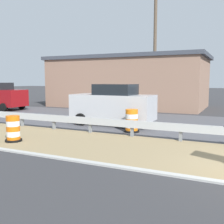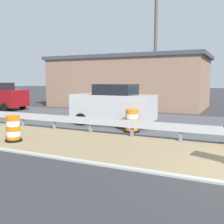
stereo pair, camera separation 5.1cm
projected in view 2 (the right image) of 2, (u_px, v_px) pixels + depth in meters
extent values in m
cube|color=slate|center=(181.00, 132.00, 10.50)|extent=(0.12, 0.12, 0.70)
cube|color=slate|center=(132.00, 128.00, 11.37)|extent=(0.12, 0.12, 0.70)
cube|color=slate|center=(90.00, 125.00, 12.25)|extent=(0.12, 0.12, 0.70)
cube|color=slate|center=(54.00, 122.00, 13.12)|extent=(0.12, 0.12, 0.70)
cube|color=slate|center=(23.00, 119.00, 13.99)|extent=(0.12, 0.12, 0.70)
cylinder|color=orange|center=(132.00, 130.00, 12.41)|extent=(0.57, 0.57, 0.21)
cylinder|color=white|center=(132.00, 125.00, 12.38)|extent=(0.57, 0.57, 0.21)
cylinder|color=orange|center=(132.00, 121.00, 12.36)|extent=(0.57, 0.57, 0.21)
cylinder|color=white|center=(132.00, 116.00, 12.33)|extent=(0.57, 0.57, 0.21)
cylinder|color=orange|center=(132.00, 112.00, 12.31)|extent=(0.57, 0.57, 0.21)
cylinder|color=black|center=(132.00, 131.00, 12.41)|extent=(0.71, 0.71, 0.08)
cylinder|color=orange|center=(14.00, 139.00, 10.53)|extent=(0.51, 0.51, 0.20)
cylinder|color=white|center=(13.00, 134.00, 10.50)|extent=(0.51, 0.51, 0.20)
cylinder|color=orange|center=(13.00, 128.00, 10.48)|extent=(0.51, 0.51, 0.20)
cylinder|color=white|center=(13.00, 123.00, 10.45)|extent=(0.51, 0.51, 0.20)
cylinder|color=orange|center=(13.00, 118.00, 10.43)|extent=(0.51, 0.51, 0.20)
cylinder|color=black|center=(14.00, 140.00, 10.53)|extent=(0.64, 0.64, 0.08)
cylinder|color=black|center=(22.00, 105.00, 22.18)|extent=(0.23, 0.64, 0.64)
cylinder|color=black|center=(4.00, 107.00, 20.54)|extent=(0.23, 0.64, 0.64)
cube|color=silver|center=(113.00, 107.00, 14.28)|extent=(1.76, 4.42, 1.30)
cube|color=black|center=(116.00, 89.00, 14.09)|extent=(1.56, 2.04, 0.56)
cylinder|color=black|center=(81.00, 119.00, 14.22)|extent=(0.23, 0.64, 0.64)
cylinder|color=black|center=(97.00, 115.00, 15.76)|extent=(0.23, 0.64, 0.64)
cylinder|color=black|center=(132.00, 123.00, 12.96)|extent=(0.23, 0.64, 0.64)
cylinder|color=black|center=(144.00, 119.00, 14.49)|extent=(0.23, 0.64, 0.64)
cube|color=#93705B|center=(129.00, 84.00, 24.34)|extent=(6.74, 13.32, 4.15)
cube|color=#3D424C|center=(129.00, 59.00, 24.08)|extent=(7.01, 13.85, 0.30)
cylinder|color=brown|center=(155.00, 49.00, 19.99)|extent=(0.24, 0.24, 9.42)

